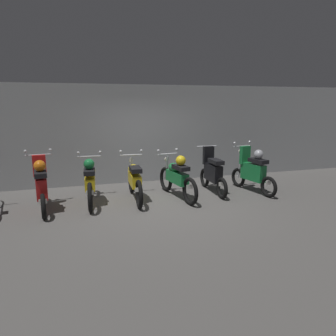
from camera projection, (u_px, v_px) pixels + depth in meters
name	position (u px, v px, depth m)	size (l,w,h in m)	color
ground_plane	(161.00, 203.00, 7.33)	(80.00, 80.00, 0.00)	#565451
back_wall	(140.00, 134.00, 9.22)	(16.00, 0.30, 2.82)	gray
motorbike_slot_0	(41.00, 185.00, 6.77)	(0.59, 1.68, 1.29)	black
motorbike_slot_1	(90.00, 181.00, 7.28)	(0.59, 1.95, 1.15)	black
motorbike_slot_2	(135.00, 180.00, 7.53)	(0.59, 1.95, 1.15)	black
motorbike_slot_3	(177.00, 177.00, 7.70)	(0.58, 1.94, 1.15)	black
motorbike_slot_4	(212.00, 173.00, 8.17)	(0.56, 1.68, 1.18)	black
motorbike_slot_5	(253.00, 170.00, 8.21)	(0.58, 1.67, 1.29)	black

